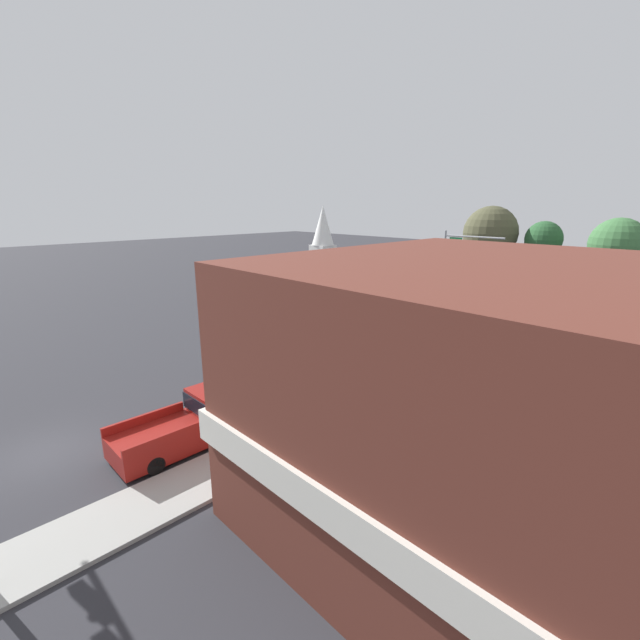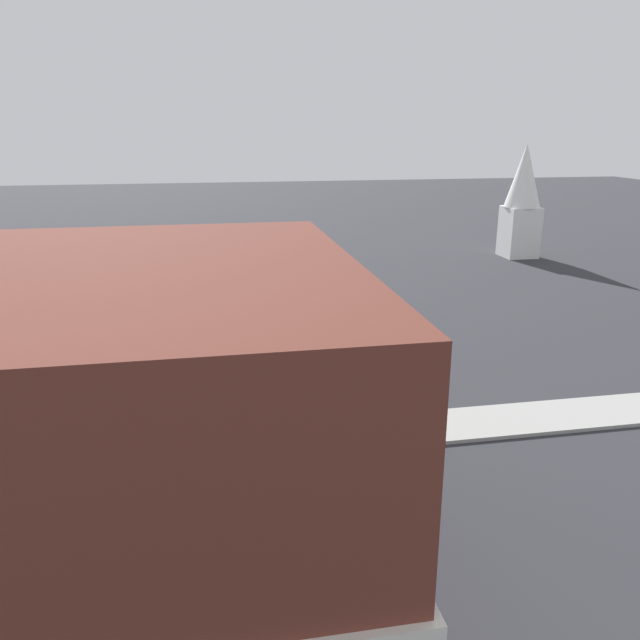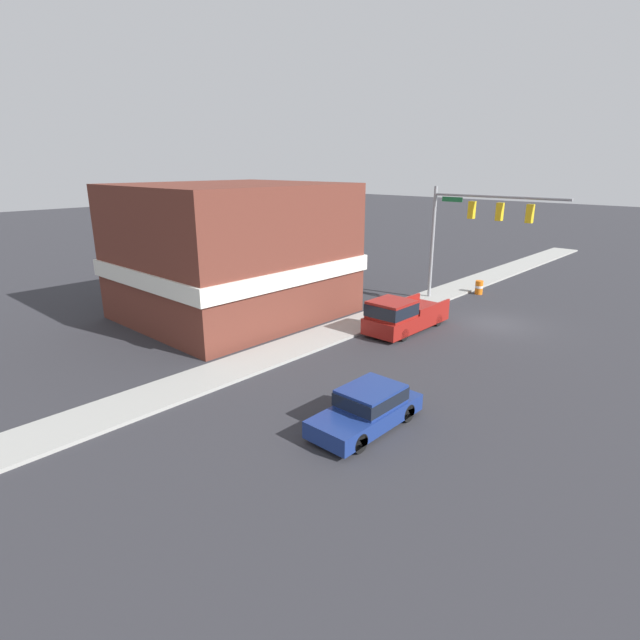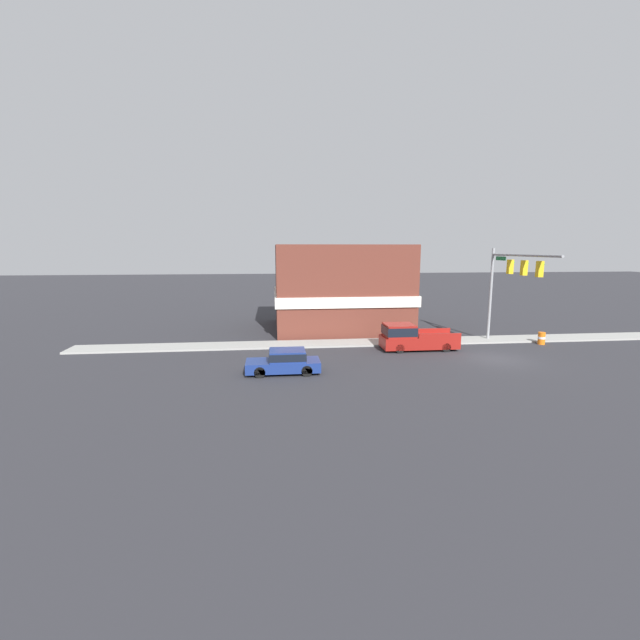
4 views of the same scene
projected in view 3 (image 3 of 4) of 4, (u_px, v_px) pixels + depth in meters
name	position (u px, v px, depth m)	size (l,w,h in m)	color
ground_plane	(496.00, 324.00, 28.58)	(200.00, 200.00, 0.00)	#2D2D33
sidewalk_curb	(411.00, 305.00, 32.25)	(2.40, 60.00, 0.14)	#9E9E99
near_signal_assembly	(474.00, 219.00, 30.67)	(8.41, 0.49, 7.44)	gray
car_lead	(368.00, 407.00, 17.21)	(1.81, 4.41, 1.43)	black
pickup_truck_parked	(401.00, 315.00, 27.02)	(2.09, 5.56, 1.94)	black
construction_barrel	(479.00, 287.00, 35.06)	(0.55, 0.55, 0.96)	orange
corner_brick_building	(233.00, 253.00, 29.46)	(10.69, 12.03, 7.72)	brown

